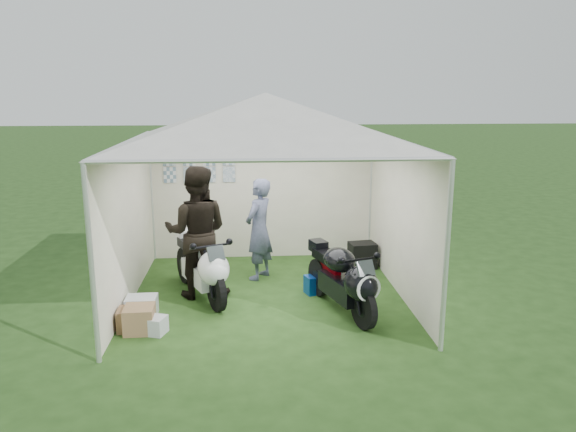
% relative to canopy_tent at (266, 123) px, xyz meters
% --- Properties ---
extents(ground, '(80.00, 80.00, 0.00)m').
position_rel_canopy_tent_xyz_m(ground, '(0.00, -0.03, -2.58)').
color(ground, '#1F3D14').
rests_on(ground, ground).
extents(canopy_tent, '(5.66, 5.66, 3.00)m').
position_rel_canopy_tent_xyz_m(canopy_tent, '(0.00, 0.00, 0.00)').
color(canopy_tent, silver).
rests_on(canopy_tent, ground).
extents(motorcycle_white, '(1.00, 1.80, 0.94)m').
position_rel_canopy_tent_xyz_m(motorcycle_white, '(-0.96, -0.08, -2.05)').
color(motorcycle_white, black).
rests_on(motorcycle_white, ground).
extents(motorcycle_black, '(0.83, 1.82, 0.92)m').
position_rel_canopy_tent_xyz_m(motorcycle_black, '(1.03, -0.82, -2.06)').
color(motorcycle_black, black).
rests_on(motorcycle_black, ground).
extents(paddock_stand, '(0.42, 0.33, 0.28)m').
position_rel_canopy_tent_xyz_m(paddock_stand, '(0.77, -0.00, -2.44)').
color(paddock_stand, blue).
rests_on(paddock_stand, ground).
extents(person_dark_jacket, '(1.01, 0.81, 1.97)m').
position_rel_canopy_tent_xyz_m(person_dark_jacket, '(-1.03, 0.02, -1.59)').
color(person_dark_jacket, black).
rests_on(person_dark_jacket, ground).
extents(person_blue_jacket, '(0.66, 0.72, 1.66)m').
position_rel_canopy_tent_xyz_m(person_blue_jacket, '(-0.10, 0.75, -1.75)').
color(person_blue_jacket, slate).
rests_on(person_blue_jacket, ground).
extents(equipment_box, '(0.49, 0.41, 0.44)m').
position_rel_canopy_tent_xyz_m(equipment_box, '(1.70, 1.17, -2.35)').
color(equipment_box, black).
rests_on(equipment_box, ground).
extents(crate_0, '(0.42, 0.33, 0.28)m').
position_rel_canopy_tent_xyz_m(crate_0, '(-1.75, -0.72, -2.44)').
color(crate_0, '#B4B8BC').
rests_on(crate_0, ground).
extents(crate_1, '(0.39, 0.39, 0.34)m').
position_rel_canopy_tent_xyz_m(crate_1, '(-1.68, -1.23, -2.41)').
color(crate_1, olive).
rests_on(crate_1, ground).
extents(crate_2, '(0.37, 0.34, 0.22)m').
position_rel_canopy_tent_xyz_m(crate_2, '(-1.50, -1.30, -2.46)').
color(crate_2, '#B9BDC2').
rests_on(crate_2, ground).
extents(crate_3, '(0.45, 0.33, 0.29)m').
position_rel_canopy_tent_xyz_m(crate_3, '(-1.75, -1.17, -2.43)').
color(crate_3, brown).
rests_on(crate_3, ground).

